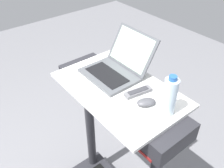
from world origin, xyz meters
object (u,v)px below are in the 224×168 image
(computer_mouse, at_px, (146,102))
(tv_remote, at_px, (138,92))
(water_bottle, at_px, (170,96))
(laptop, at_px, (117,66))

(computer_mouse, distance_m, tv_remote, 0.10)
(computer_mouse, height_order, water_bottle, water_bottle)
(computer_mouse, height_order, tv_remote, computer_mouse)
(laptop, distance_m, water_bottle, 0.43)
(laptop, height_order, tv_remote, laptop)
(water_bottle, bearing_deg, laptop, 176.37)
(laptop, xyz_separation_m, tv_remote, (0.23, -0.04, -0.04))
(tv_remote, bearing_deg, laptop, 170.93)
(computer_mouse, bearing_deg, laptop, -165.85)
(laptop, relative_size, water_bottle, 1.62)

